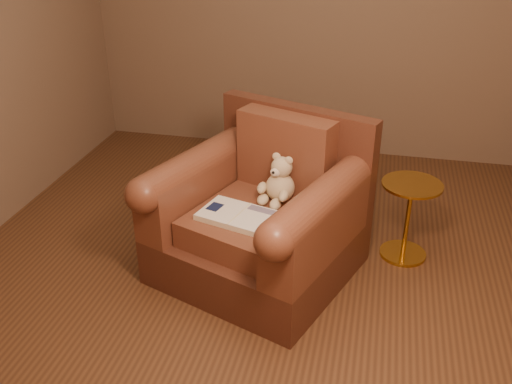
# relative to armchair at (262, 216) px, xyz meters

# --- Properties ---
(floor) EXTENTS (4.00, 4.00, 0.00)m
(floor) POSITION_rel_armchair_xyz_m (0.06, -0.02, -0.37)
(floor) COLOR #57341E
(floor) RESTS_ON ground
(armchair) EXTENTS (1.35, 1.32, 0.96)m
(armchair) POSITION_rel_armchair_xyz_m (0.00, 0.00, 0.00)
(armchair) COLOR #4F281A
(armchair) RESTS_ON floor
(teddy_bear) EXTENTS (0.22, 0.25, 0.30)m
(teddy_bear) POSITION_rel_armchair_xyz_m (0.09, 0.06, 0.20)
(teddy_bear) COLOR beige
(teddy_bear) RESTS_ON armchair
(guidebook) EXTENTS (0.51, 0.38, 0.04)m
(guidebook) POSITION_rel_armchair_xyz_m (-0.09, -0.20, 0.11)
(guidebook) COLOR beige
(guidebook) RESTS_ON armchair
(side_table) EXTENTS (0.38, 0.38, 0.53)m
(side_table) POSITION_rel_armchair_xyz_m (0.88, 0.34, -0.09)
(side_table) COLOR gold
(side_table) RESTS_ON floor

